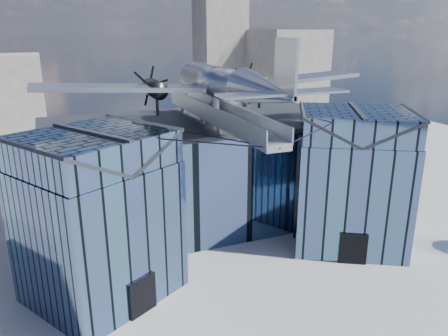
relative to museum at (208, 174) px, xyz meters
name	(u,v)px	position (x,y,z in m)	size (l,w,h in m)	color
ground_plane	(233,257)	(0.00, -5.82, -5.54)	(120.00, 120.00, 0.00)	gray
museum	(208,174)	(0.00, 0.00, 0.00)	(32.88, 24.50, 17.60)	#44638C
bg_towers	(129,76)	(1.45, 44.67, 4.47)	(77.00, 24.50, 26.00)	gray
tree_side_e	(390,167)	(22.57, 1.37, -2.43)	(3.33, 3.33, 4.60)	#342415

